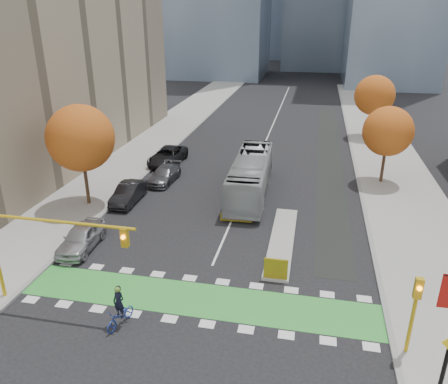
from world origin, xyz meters
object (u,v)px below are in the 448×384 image
at_px(tree_east_far, 375,95).
at_px(parked_car_b, 129,193).
at_px(cyclist, 120,312).
at_px(parked_car_c, 164,175).
at_px(parked_car_a, 81,237).
at_px(hazard_board, 276,269).
at_px(traffic_signal_east, 415,305).
at_px(traffic_signal_west, 35,238).
at_px(tree_west, 81,138).
at_px(tree_east_near, 388,131).
at_px(bus, 251,175).
at_px(parked_car_d, 168,156).

relative_size(tree_east_far, parked_car_b, 1.59).
relative_size(cyclist, parked_car_c, 0.46).
bearing_deg(tree_east_far, parked_car_a, -123.40).
xyz_separation_m(hazard_board, parked_car_c, (-11.63, 14.00, -0.09)).
relative_size(hazard_board, parked_car_b, 0.29).
relative_size(hazard_board, traffic_signal_east, 0.34).
bearing_deg(traffic_signal_west, parked_car_a, 100.28).
relative_size(tree_west, traffic_signal_west, 0.96).
distance_m(parked_car_a, parked_car_b, 7.80).
xyz_separation_m(tree_east_near, bus, (-11.40, -4.99, -3.15)).
height_order(hazard_board, cyclist, cyclist).
relative_size(traffic_signal_west, traffic_signal_east, 2.08).
height_order(tree_east_near, cyclist, tree_east_near).
bearing_deg(parked_car_c, tree_west, -122.26).
distance_m(tree_east_far, traffic_signal_east, 38.64).
distance_m(cyclist, parked_car_b, 15.62).
distance_m(hazard_board, parked_car_b, 15.81).
xyz_separation_m(tree_east_near, parked_car_b, (-21.00, -8.80, -4.07)).
relative_size(bus, parked_car_d, 2.05).
bearing_deg(cyclist, parked_car_c, 118.34).
bearing_deg(tree_east_far, traffic_signal_west, -117.95).
bearing_deg(parked_car_a, traffic_signal_east, -19.90).
bearing_deg(traffic_signal_east, parked_car_a, 163.16).
bearing_deg(parked_car_a, bus, 47.37).
distance_m(tree_east_far, parked_car_b, 33.13).
distance_m(hazard_board, tree_east_far, 35.13).
relative_size(tree_east_far, parked_car_c, 1.56).
height_order(parked_car_a, parked_car_c, parked_car_a).
bearing_deg(tree_west, parked_car_b, 21.72).
bearing_deg(traffic_signal_west, cyclist, -9.87).
distance_m(tree_east_far, bus, 24.39).
distance_m(tree_west, parked_car_d, 12.57).
relative_size(traffic_signal_east, bus, 0.33).
relative_size(tree_west, traffic_signal_east, 2.01).
relative_size(hazard_board, parked_car_c, 0.29).
bearing_deg(traffic_signal_west, parked_car_c, 89.08).
bearing_deg(tree_east_far, tree_east_near, -91.79).
distance_m(hazard_board, parked_car_c, 18.20).
height_order(hazard_board, parked_car_b, parked_car_b).
distance_m(traffic_signal_east, parked_car_d, 30.78).
bearing_deg(tree_west, tree_east_near, 22.62).
distance_m(traffic_signal_east, parked_car_a, 20.46).
xyz_separation_m(hazard_board, parked_car_a, (-13.00, 1.19, 0.02)).
xyz_separation_m(hazard_board, tree_east_near, (8.00, 17.80, 4.06)).
height_order(traffic_signal_west, cyclist, traffic_signal_west).
relative_size(traffic_signal_east, parked_car_a, 0.86).
height_order(traffic_signal_east, parked_car_b, traffic_signal_east).
bearing_deg(traffic_signal_west, traffic_signal_east, 0.01).
bearing_deg(tree_east_near, parked_car_c, -169.03).
bearing_deg(hazard_board, bus, 104.87).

